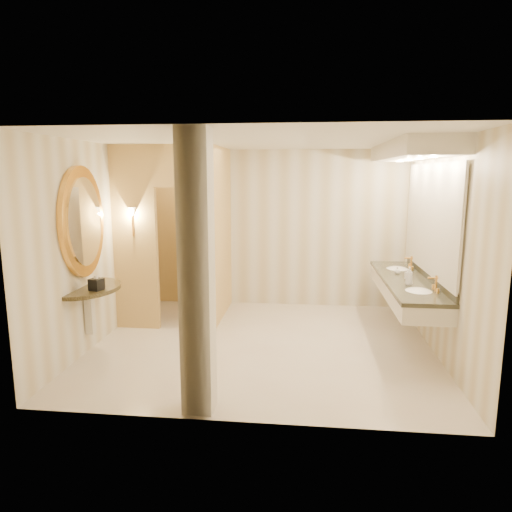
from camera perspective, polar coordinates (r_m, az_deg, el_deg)
The scene contains 16 objects.
floor at distance 6.33m, azimuth 0.81°, elevation -10.95°, with size 4.50×4.50×0.00m, color beige.
ceiling at distance 5.92m, azimuth 0.88°, elevation 14.22°, with size 4.50×4.50×0.00m, color silver.
wall_back at distance 7.96m, azimuth 2.20°, elevation 3.43°, with size 4.50×0.02×2.70m, color beige.
wall_front at distance 4.03m, azimuth -1.84°, elevation -3.20°, with size 4.50×0.02×2.70m, color beige.
wall_left at distance 6.58m, azimuth -19.06°, elevation 1.47°, with size 0.02×4.00×2.70m, color beige.
wall_right at distance 6.19m, azimuth 22.05°, elevation 0.77°, with size 0.02×4.00×2.70m, color beige.
toilet_closet at distance 7.11m, azimuth -7.56°, elevation 2.83°, with size 1.50×1.55×2.70m.
wall_sconce at distance 6.80m, azimuth -15.22°, elevation 5.18°, with size 0.14×0.14×0.42m.
vanity at distance 6.48m, azimuth 18.96°, elevation 3.83°, with size 0.75×2.68×2.09m.
console_shelf at distance 6.12m, azimuth -20.73°, elevation 0.73°, with size 1.06×1.06×1.98m.
pillar at distance 4.31m, azimuth -7.41°, elevation -2.41°, with size 0.29×0.29×2.70m, color beige.
tissue_box at distance 5.96m, azimuth -19.32°, elevation -3.36°, with size 0.14×0.14×0.14m, color black.
toilet at distance 7.99m, azimuth -5.91°, elevation -3.46°, with size 0.45×0.80×0.81m, color white.
soap_bottle_a at distance 6.53m, azimuth 18.45°, elevation -2.16°, with size 0.06×0.07×0.14m, color beige.
soap_bottle_b at distance 6.82m, azimuth 17.24°, elevation -1.74°, with size 0.08×0.08×0.11m, color silver.
soap_bottle_c at distance 6.20m, azimuth 18.60°, elevation -2.38°, with size 0.09×0.09×0.23m, color #C6B28C.
Camera 1 is at (0.55, -5.88, 2.28)m, focal length 32.00 mm.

